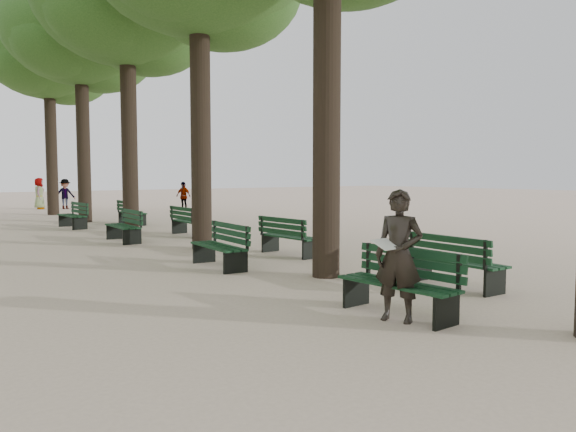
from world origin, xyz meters
TOP-DOWN VIEW (x-y plane):
  - ground at (0.00, 0.00)m, footprint 120.00×120.00m
  - tree_central_4 at (1.50, 18.00)m, footprint 6.00×6.00m
  - tree_central_5 at (1.50, 23.00)m, footprint 6.00×6.00m
  - bench_left_0 at (0.37, 0.15)m, footprint 0.68×1.83m
  - bench_left_1 at (0.37, 5.11)m, footprint 0.72×1.84m
  - bench_left_2 at (0.37, 10.66)m, footprint 0.66×1.83m
  - bench_left_3 at (0.37, 15.74)m, footprint 0.63×1.82m
  - bench_right_0 at (2.63, 0.88)m, footprint 0.65×1.82m
  - bench_right_1 at (2.63, 5.66)m, footprint 0.64×1.82m
  - bench_right_2 at (2.63, 10.98)m, footprint 0.64×1.82m
  - bench_right_3 at (2.63, 15.86)m, footprint 0.60×1.81m
  - man_with_map at (0.17, -0.04)m, footprint 0.74×0.79m
  - pedestrian_d at (2.00, 27.93)m, footprint 0.63×0.91m
  - pedestrian_c at (7.84, 22.09)m, footprint 0.66×0.94m
  - pedestrian_b at (3.18, 27.19)m, footprint 1.10×0.43m

SIDE VIEW (x-z plane):
  - ground at x=0.00m, z-range 0.00..0.00m
  - bench_left_0 at x=0.37m, z-range -0.19..0.73m
  - bench_left_1 at x=0.37m, z-range -0.19..0.73m
  - bench_left_2 at x=0.37m, z-range -0.19..0.73m
  - bench_left_3 at x=0.37m, z-range -0.19..0.73m
  - bench_right_0 at x=2.63m, z-range -0.19..0.73m
  - bench_right_1 at x=2.63m, z-range -0.19..0.73m
  - bench_right_2 at x=2.63m, z-range -0.19..0.73m
  - bench_right_3 at x=2.63m, z-range -0.19..0.73m
  - pedestrian_c at x=7.84m, z-range 0.00..1.53m
  - pedestrian_b at x=3.18m, z-range 0.00..1.66m
  - pedestrian_d at x=2.00m, z-range 0.00..1.73m
  - man_with_map at x=0.17m, z-range 0.00..1.76m
  - tree_central_4 at x=1.50m, z-range 2.68..12.63m
  - tree_central_5 at x=1.50m, z-range 2.68..12.63m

